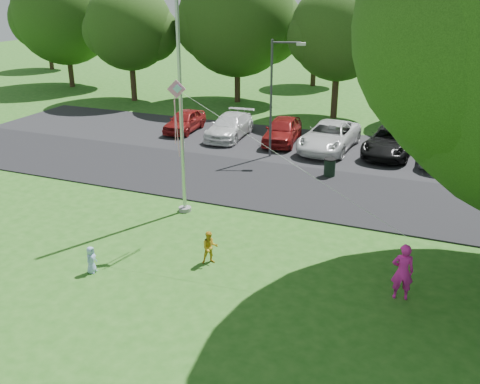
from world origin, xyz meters
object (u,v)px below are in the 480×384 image
at_px(street_lamp, 276,89).
at_px(kite, 182,105).
at_px(child_blue, 91,260).
at_px(trash_can, 330,168).
at_px(woman, 403,272).
at_px(flagpole, 181,109).
at_px(child_yellow, 210,248).

height_order(street_lamp, kite, street_lamp).
bearing_deg(child_blue, trash_can, -27.32).
bearing_deg(street_lamp, trash_can, -48.92).
bearing_deg(woman, street_lamp, -68.57).
xyz_separation_m(trash_can, woman, (4.34, -9.44, 0.42)).
height_order(street_lamp, trash_can, street_lamp).
bearing_deg(child_blue, kite, -31.60).
distance_m(flagpole, child_yellow, 5.72).
distance_m(street_lamp, child_blue, 13.97).
bearing_deg(woman, flagpole, -33.32).
distance_m(child_blue, kite, 5.74).
relative_size(woman, kite, 0.22).
relative_size(woman, child_blue, 1.96).
height_order(trash_can, kite, kite).
relative_size(flagpole, kite, 1.24).
distance_m(street_lamp, child_yellow, 12.08).
xyz_separation_m(street_lamp, child_blue, (-1.49, -13.52, -3.16)).
height_order(street_lamp, child_yellow, street_lamp).
bearing_deg(trash_can, child_yellow, -99.80).
height_order(flagpole, street_lamp, flagpole).
relative_size(street_lamp, woman, 3.44).
bearing_deg(trash_can, flagpole, -125.68).
bearing_deg(flagpole, child_blue, -94.72).
relative_size(street_lamp, kite, 0.75).
bearing_deg(flagpole, trash_can, 54.32).
xyz_separation_m(street_lamp, woman, (7.72, -11.36, -2.73)).
relative_size(child_yellow, kite, 0.14).
height_order(woman, child_blue, woman).
bearing_deg(kite, woman, -31.00).
bearing_deg(child_blue, flagpole, -9.26).
xyz_separation_m(flagpole, trash_can, (4.42, 6.16, -3.71)).
bearing_deg(child_yellow, kite, 105.02).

